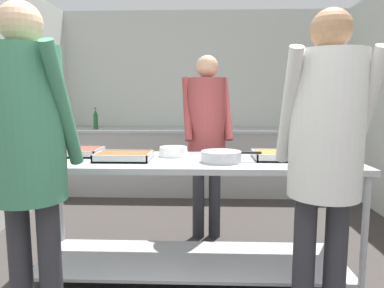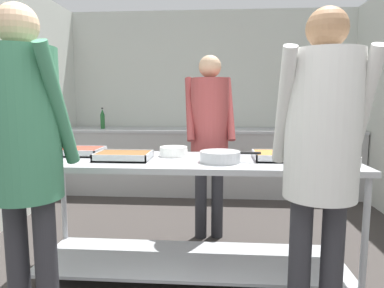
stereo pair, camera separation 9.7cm
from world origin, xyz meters
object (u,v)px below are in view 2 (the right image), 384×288
(serving_tray_vegetables, at_px, (282,156))
(guest_serving_left, at_px, (322,144))
(broccoli_bowl, at_px, (343,159))
(serving_tray_roast, at_px, (76,151))
(serving_tray_greens, at_px, (124,156))
(plate_stack, at_px, (174,151))
(water_bottle, at_px, (103,119))
(guest_serving_right, at_px, (24,143))
(cook_behind_counter, at_px, (210,127))
(sauce_pan, at_px, (220,156))

(serving_tray_vegetables, relative_size, guest_serving_left, 0.23)
(broccoli_bowl, bearing_deg, serving_tray_roast, 171.09)
(serving_tray_greens, distance_m, guest_serving_left, 1.39)
(serving_tray_roast, distance_m, plate_stack, 0.79)
(serving_tray_vegetables, relative_size, water_bottle, 1.41)
(guest_serving_right, bearing_deg, cook_behind_counter, 59.86)
(serving_tray_roast, xyz_separation_m, plate_stack, (0.79, -0.00, 0.01))
(broccoli_bowl, xyz_separation_m, cook_behind_counter, (-0.91, 0.92, 0.14))
(plate_stack, height_order, serving_tray_vegetables, plate_stack)
(serving_tray_greens, xyz_separation_m, broccoli_bowl, (1.52, -0.12, 0.02))
(serving_tray_vegetables, height_order, broccoli_bowl, broccoli_bowl)
(guest_serving_left, bearing_deg, water_bottle, 126.21)
(guest_serving_left, height_order, cook_behind_counter, guest_serving_left)
(sauce_pan, xyz_separation_m, cook_behind_counter, (-0.10, 0.86, 0.14))
(sauce_pan, relative_size, water_bottle, 1.42)
(sauce_pan, relative_size, broccoli_bowl, 1.86)
(serving_tray_greens, bearing_deg, broccoli_bowl, -4.36)
(serving_tray_roast, height_order, plate_stack, plate_stack)
(serving_tray_greens, bearing_deg, sauce_pan, -4.33)
(serving_tray_greens, distance_m, guest_serving_right, 0.85)
(serving_tray_roast, bearing_deg, guest_serving_left, -26.07)
(broccoli_bowl, distance_m, cook_behind_counter, 1.30)
(guest_serving_right, relative_size, cook_behind_counter, 1.04)
(plate_stack, distance_m, broccoli_bowl, 1.21)
(serving_tray_greens, height_order, guest_serving_left, guest_serving_left)
(serving_tray_vegetables, distance_m, cook_behind_counter, 0.92)
(guest_serving_left, distance_m, cook_behind_counter, 1.56)
(sauce_pan, bearing_deg, cook_behind_counter, 96.38)
(water_bottle, bearing_deg, serving_tray_roast, -76.68)
(serving_tray_greens, bearing_deg, guest_serving_left, -26.99)
(sauce_pan, bearing_deg, serving_tray_greens, 175.67)
(guest_serving_right, bearing_deg, broccoli_bowl, 19.64)
(sauce_pan, height_order, serving_tray_vegetables, sauce_pan)
(sauce_pan, xyz_separation_m, guest_serving_right, (-1.01, -0.71, 0.18))
(serving_tray_vegetables, bearing_deg, guest_serving_left, -84.89)
(serving_tray_roast, distance_m, guest_serving_right, 0.99)
(sauce_pan, height_order, guest_serving_right, guest_serving_right)
(plate_stack, relative_size, guest_serving_left, 0.12)
(sauce_pan, height_order, broccoli_bowl, broccoli_bowl)
(serving_tray_greens, height_order, water_bottle, water_bottle)
(serving_tray_roast, xyz_separation_m, broccoli_bowl, (1.96, -0.31, 0.02))
(serving_tray_greens, relative_size, guest_serving_right, 0.22)
(guest_serving_left, bearing_deg, guest_serving_right, -174.71)
(serving_tray_vegetables, distance_m, guest_serving_left, 0.73)
(water_bottle, bearing_deg, broccoli_bowl, -44.93)
(serving_tray_roast, xyz_separation_m, cook_behind_counter, (1.05, 0.61, 0.15))
(guest_serving_left, xyz_separation_m, guest_serving_right, (-1.53, -0.14, 0.01))
(guest_serving_right, relative_size, water_bottle, 6.07)
(guest_serving_left, bearing_deg, serving_tray_greens, 153.01)
(serving_tray_vegetables, xyz_separation_m, water_bottle, (-2.12, 2.27, 0.14))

